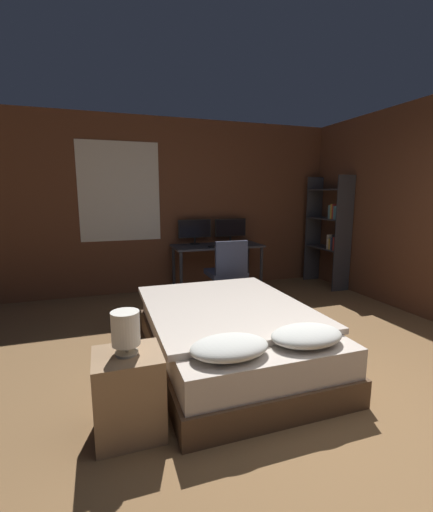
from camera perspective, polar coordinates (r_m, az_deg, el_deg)
ground_plane at (r=2.66m, az=29.00°, el=-26.57°), size 20.00×20.00×0.00m
wall_back at (r=5.69m, az=-1.83°, el=8.36°), size 12.00×0.08×2.70m
bed at (r=3.26m, az=2.23°, el=-12.89°), size 1.44×2.10×0.59m
nightstand at (r=2.44m, az=-14.40°, el=-21.35°), size 0.43×0.39×0.55m
bedside_lamp at (r=2.24m, az=-14.91°, el=-11.72°), size 0.18×0.18×0.28m
desk at (r=5.41m, az=0.12°, el=0.86°), size 1.40×0.63×0.75m
monitor_left at (r=5.48m, az=-3.65°, el=4.38°), size 0.53×0.16×0.39m
monitor_right at (r=5.67m, az=2.35°, el=4.59°), size 0.53×0.16×0.39m
keyboard at (r=5.20m, az=0.87°, el=1.64°), size 0.40×0.13×0.02m
computer_mouse at (r=5.30m, az=3.81°, el=1.88°), size 0.07×0.05×0.04m
office_chair at (r=4.73m, az=1.76°, el=-3.76°), size 0.52×0.52×0.94m
bookshelf at (r=5.99m, az=18.56°, el=4.63°), size 0.32×0.83×1.84m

